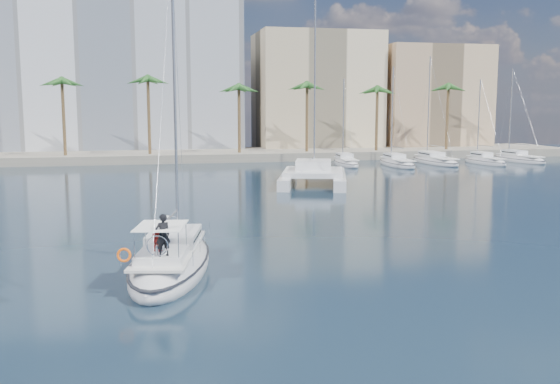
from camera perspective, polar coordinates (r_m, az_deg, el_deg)
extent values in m
plane|color=black|center=(34.83, -1.43, -5.67)|extent=(160.00, 160.00, 0.00)
cube|color=gray|center=(94.78, -8.23, 3.34)|extent=(120.00, 14.00, 1.20)
cube|color=silver|center=(106.58, -15.39, 10.87)|extent=(42.00, 16.00, 28.00)
cube|color=beige|center=(107.06, 3.31, 8.98)|extent=(20.00, 14.00, 20.00)
cube|color=tan|center=(112.15, 13.59, 8.22)|extent=(18.00, 12.00, 18.00)
cylinder|color=brown|center=(90.53, -8.12, 6.08)|extent=(0.44, 0.44, 10.50)
sphere|color=#24561F|center=(90.51, -8.18, 9.40)|extent=(3.60, 3.60, 3.60)
cylinder|color=brown|center=(98.85, 12.07, 6.14)|extent=(0.44, 0.44, 10.50)
sphere|color=#24561F|center=(98.83, 12.16, 9.18)|extent=(3.60, 3.60, 3.60)
ellipsoid|color=silver|center=(31.48, -9.92, -6.64)|extent=(5.68, 11.61, 2.31)
ellipsoid|color=black|center=(31.40, -9.93, -6.06)|extent=(5.74, 11.72, 0.18)
cube|color=silver|center=(31.07, -10.02, -5.18)|extent=(4.13, 8.68, 0.12)
cube|color=silver|center=(32.23, -9.66, -4.03)|extent=(3.06, 4.04, 0.60)
cube|color=black|center=(32.22, -9.66, -4.00)|extent=(2.99, 3.62, 0.14)
cylinder|color=#B7BABF|center=(32.79, -9.60, 8.48)|extent=(0.15, 0.15, 14.59)
cylinder|color=#B7BABF|center=(31.06, -9.99, -2.24)|extent=(1.00, 4.43, 0.11)
cube|color=silver|center=(28.96, -10.73, -5.68)|extent=(2.62, 3.15, 0.36)
cube|color=white|center=(28.57, -10.84, -3.06)|extent=(2.62, 3.15, 0.04)
torus|color=silver|center=(27.79, -11.15, -4.86)|extent=(0.95, 0.25, 0.96)
torus|color=#FA5A0D|center=(27.73, -14.08, -5.61)|extent=(0.66, 0.32, 0.64)
imported|color=black|center=(27.80, -10.67, -3.89)|extent=(0.81, 0.68, 1.88)
imported|color=#AC1F1A|center=(28.86, -11.20, -4.20)|extent=(0.71, 0.68, 1.16)
cube|color=silver|center=(65.03, 0.73, 1.25)|extent=(4.91, 12.84, 1.10)
cube|color=silver|center=(64.88, 5.43, 1.20)|extent=(4.91, 12.84, 1.10)
cube|color=silver|center=(64.17, 3.07, 1.82)|extent=(7.74, 8.58, 0.50)
cube|color=silver|center=(64.75, 3.09, 2.50)|extent=(4.56, 4.78, 1.00)
cube|color=black|center=(64.74, 3.09, 2.54)|extent=(4.43, 4.29, 0.18)
cylinder|color=#B7BABF|center=(66.43, 3.19, 9.72)|extent=(0.18, 0.18, 17.40)
ellipsoid|color=silver|center=(40.64, -10.27, -2.25)|extent=(0.22, 0.42, 0.20)
sphere|color=silver|center=(40.83, -10.28, -2.18)|extent=(0.11, 0.11, 0.11)
cube|color=gray|center=(40.63, -10.69, -2.23)|extent=(0.48, 0.17, 0.11)
cube|color=gray|center=(40.64, -9.85, -2.20)|extent=(0.48, 0.17, 0.11)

